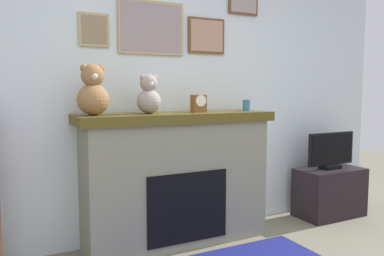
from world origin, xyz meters
name	(u,v)px	position (x,y,z in m)	size (l,w,h in m)	color
back_wall	(159,94)	(0.00, 2.00, 1.31)	(5.20, 0.15, 2.60)	silver
fireplace	(177,178)	(0.05, 1.72, 0.58)	(1.72, 0.50, 1.15)	gray
tv_stand	(329,192)	(1.80, 1.64, 0.26)	(0.71, 0.40, 0.51)	black
television	(331,151)	(1.80, 1.64, 0.70)	(0.61, 0.14, 0.38)	black
candle_jar	(247,105)	(0.76, 1.70, 1.20)	(0.07, 0.07, 0.10)	teal
mantel_clock	(199,103)	(0.25, 1.70, 1.22)	(0.12, 0.09, 0.15)	brown
teddy_bear_grey	(93,92)	(-0.66, 1.70, 1.32)	(0.24, 0.24, 0.39)	olive
teddy_bear_cream	(149,96)	(-0.21, 1.70, 1.29)	(0.20, 0.20, 0.32)	gray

